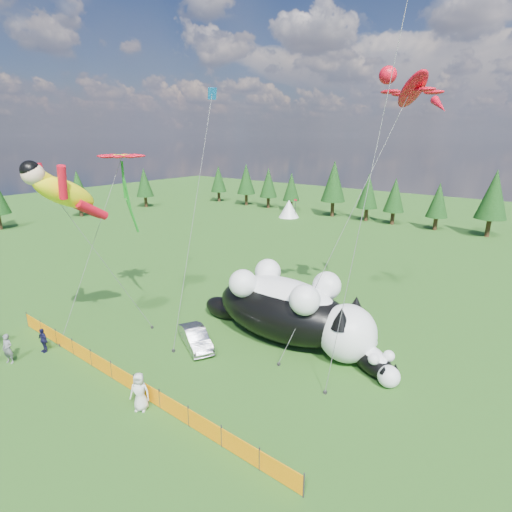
{
  "coord_description": "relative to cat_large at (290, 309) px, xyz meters",
  "views": [
    {
      "loc": [
        16.59,
        -12.98,
        12.58
      ],
      "look_at": [
        3.38,
        4.0,
        6.07
      ],
      "focal_mm": 28.0,
      "sensor_mm": 36.0,
      "label": 1
    }
  ],
  "objects": [
    {
      "name": "car",
      "position": [
        -4.09,
        -4.28,
        -1.57
      ],
      "size": [
        3.83,
        2.81,
        1.2
      ],
      "primitive_type": "imported",
      "rotation": [
        0.0,
        0.0,
        1.09
      ],
      "color": "#B4B5B9",
      "rests_on": "ground"
    },
    {
      "name": "cat_small",
      "position": [
        5.68,
        -0.24,
        -1.42
      ],
      "size": [
        3.92,
        3.09,
        1.59
      ],
      "rotation": [
        0.0,
        0.0,
        -0.58
      ],
      "color": "black",
      "rests_on": "ground"
    },
    {
      "name": "gecko_kite",
      "position": [
        4.55,
        4.94,
        12.85
      ],
      "size": [
        6.41,
        11.31,
        17.24
      ],
      "color": "red",
      "rests_on": "ground"
    },
    {
      "name": "tree_line",
      "position": [
        -4.17,
        38.55,
        1.82
      ],
      "size": [
        90.0,
        4.0,
        8.0
      ],
      "primitive_type": null,
      "color": "black",
      "rests_on": "ground"
    },
    {
      "name": "spectator_e",
      "position": [
        -1.85,
        -10.05,
        -1.2
      ],
      "size": [
        1.14,
        1.03,
        1.95
      ],
      "primitive_type": "imported",
      "rotation": [
        0.0,
        0.0,
        0.55
      ],
      "color": "silver",
      "rests_on": "ground"
    },
    {
      "name": "festival_tents",
      "position": [
        6.83,
        33.55,
        -0.78
      ],
      "size": [
        50.0,
        3.2,
        2.8
      ],
      "primitive_type": null,
      "color": "white",
      "rests_on": "ground"
    },
    {
      "name": "cat_large",
      "position": [
        0.0,
        0.0,
        0.0
      ],
      "size": [
        12.69,
        4.68,
        4.58
      ],
      "rotation": [
        0.0,
        0.0,
        0.03
      ],
      "color": "black",
      "rests_on": "ground"
    },
    {
      "name": "flower_kite",
      "position": [
        -10.41,
        -4.09,
        8.99
      ],
      "size": [
        3.11,
        6.98,
        12.4
      ],
      "color": "red",
      "rests_on": "ground"
    },
    {
      "name": "diamond_kite_a",
      "position": [
        -6.65,
        0.29,
        12.23
      ],
      "size": [
        2.47,
        6.73,
        16.44
      ],
      "color": "#0B5EA8",
      "rests_on": "ground"
    },
    {
      "name": "superhero_kite",
      "position": [
        -9.47,
        -8.5,
        7.37
      ],
      "size": [
        5.0,
        6.83,
        12.05
      ],
      "color": "#FFF30D",
      "rests_on": "ground"
    },
    {
      "name": "spectator_a",
      "position": [
        -11.24,
        -12.16,
        -1.28
      ],
      "size": [
        0.77,
        0.65,
        1.8
      ],
      "primitive_type": "imported",
      "rotation": [
        0.0,
        0.0,
        0.4
      ],
      "color": "slate",
      "rests_on": "ground"
    },
    {
      "name": "spectator_c",
      "position": [
        -10.92,
        -10.34,
        -1.41
      ],
      "size": [
        0.93,
        0.52,
        1.53
      ],
      "primitive_type": "imported",
      "rotation": [
        0.0,
        0.0,
        0.06
      ],
      "color": "#151439",
      "rests_on": "ground"
    },
    {
      "name": "ground",
      "position": [
        -4.17,
        -6.45,
        -2.18
      ],
      "size": [
        160.0,
        160.0,
        0.0
      ],
      "primitive_type": "plane",
      "color": "#0E3609",
      "rests_on": "ground"
    },
    {
      "name": "safety_fence",
      "position": [
        -4.17,
        -9.45,
        -1.67
      ],
      "size": [
        22.06,
        0.06,
        1.1
      ],
      "color": "#262626",
      "rests_on": "ground"
    }
  ]
}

